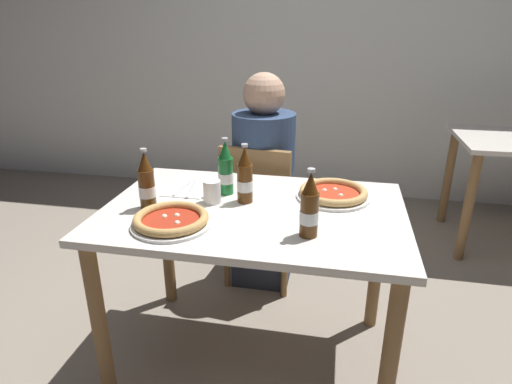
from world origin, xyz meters
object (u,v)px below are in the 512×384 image
(chair_behind_table, at_px, (260,207))
(napkin_with_cutlery, at_px, (187,190))
(dining_table_main, at_px, (254,233))
(diner_seated, at_px, (263,187))
(pizza_margherita_near, at_px, (171,220))
(beer_bottle_right, at_px, (226,171))
(beer_bottle_left, at_px, (147,184))
(beer_bottle_center, at_px, (309,208))
(pizza_marinara_far, at_px, (333,193))
(paper_cup, at_px, (212,192))
(beer_bottle_extra, at_px, (245,178))

(chair_behind_table, bearing_deg, napkin_with_cutlery, 69.09)
(dining_table_main, xyz_separation_m, diner_seated, (-0.08, 0.66, -0.05))
(diner_seated, height_order, pizza_margherita_near, diner_seated)
(beer_bottle_right, bearing_deg, beer_bottle_left, -140.89)
(beer_bottle_center, bearing_deg, pizza_marinara_far, 78.54)
(dining_table_main, distance_m, chair_behind_table, 0.64)
(dining_table_main, height_order, chair_behind_table, chair_behind_table)
(beer_bottle_right, relative_size, napkin_with_cutlery, 1.30)
(beer_bottle_center, xyz_separation_m, paper_cup, (-0.41, 0.22, -0.06))
(pizza_marinara_far, distance_m, beer_bottle_right, 0.47)
(beer_bottle_left, distance_m, beer_bottle_center, 0.66)
(dining_table_main, relative_size, pizza_marinara_far, 3.86)
(diner_seated, bearing_deg, beer_bottle_extra, -87.03)
(pizza_marinara_far, distance_m, beer_bottle_center, 0.38)
(diner_seated, distance_m, napkin_with_cutlery, 0.61)
(dining_table_main, xyz_separation_m, pizza_margherita_near, (-0.27, -0.21, 0.14))
(paper_cup, bearing_deg, chair_behind_table, 81.03)
(napkin_with_cutlery, bearing_deg, beer_bottle_center, -30.05)
(pizza_margherita_near, height_order, beer_bottle_left, beer_bottle_left)
(diner_seated, bearing_deg, beer_bottle_right, -97.60)
(chair_behind_table, xyz_separation_m, beer_bottle_right, (-0.06, -0.47, 0.37))
(chair_behind_table, height_order, beer_bottle_center, beer_bottle_center)
(dining_table_main, xyz_separation_m, napkin_with_cutlery, (-0.33, 0.13, 0.12))
(pizza_margherita_near, bearing_deg, diner_seated, 77.96)
(beer_bottle_center, bearing_deg, beer_bottle_left, 169.96)
(beer_bottle_left, distance_m, paper_cup, 0.26)
(dining_table_main, bearing_deg, beer_bottle_left, -169.11)
(pizza_margherita_near, xyz_separation_m, napkin_with_cutlery, (-0.06, 0.34, -0.02))
(beer_bottle_extra, bearing_deg, diner_seated, 92.97)
(chair_behind_table, distance_m, beer_bottle_extra, 0.67)
(pizza_margherita_near, distance_m, beer_bottle_extra, 0.36)
(dining_table_main, relative_size, chair_behind_table, 1.41)
(dining_table_main, height_order, pizza_margherita_near, pizza_margherita_near)
(chair_behind_table, height_order, paper_cup, chair_behind_table)
(pizza_marinara_far, relative_size, napkin_with_cutlery, 1.64)
(dining_table_main, bearing_deg, beer_bottle_center, -39.60)
(diner_seated, relative_size, beer_bottle_right, 4.89)
(chair_behind_table, height_order, beer_bottle_right, beer_bottle_right)
(beer_bottle_center, distance_m, paper_cup, 0.47)
(diner_seated, xyz_separation_m, napkin_with_cutlery, (-0.25, -0.53, 0.17))
(pizza_marinara_far, bearing_deg, paper_cup, -163.22)
(diner_seated, relative_size, pizza_marinara_far, 3.89)
(beer_bottle_extra, relative_size, paper_cup, 2.60)
(beer_bottle_left, distance_m, beer_bottle_extra, 0.39)
(paper_cup, bearing_deg, beer_bottle_extra, 15.08)
(pizza_marinara_far, height_order, beer_bottle_right, beer_bottle_right)
(beer_bottle_left, xyz_separation_m, beer_bottle_right, (0.26, 0.21, 0.00))
(pizza_marinara_far, distance_m, beer_bottle_extra, 0.38)
(beer_bottle_center, height_order, beer_bottle_extra, same)
(pizza_margherita_near, xyz_separation_m, beer_bottle_right, (0.12, 0.35, 0.08))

